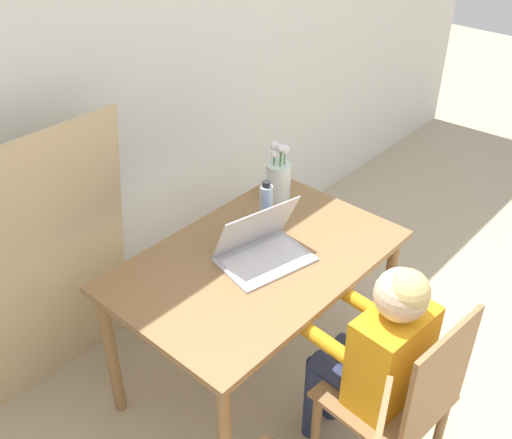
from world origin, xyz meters
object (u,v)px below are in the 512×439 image
object	(u,v)px
person_seated	(379,347)
flower_vase	(278,177)
chair_occupied	(400,401)
water_bottle	(266,208)
laptop	(261,246)

from	to	relation	value
person_seated	flower_vase	bearing A→B (deg)	-112.94
person_seated	chair_occupied	bearing A→B (deg)	90.00
chair_occupied	person_seated	bearing A→B (deg)	-90.00
water_bottle	chair_occupied	bearing A→B (deg)	-104.55
chair_occupied	water_bottle	size ratio (longest dim) A/B	3.62
chair_occupied	person_seated	size ratio (longest dim) A/B	0.87
person_seated	laptop	world-z (taller)	person_seated
chair_occupied	person_seated	xyz separation A→B (m)	(0.01, 0.12, 0.18)
person_seated	laptop	bearing A→B (deg)	-89.53
laptop	water_bottle	size ratio (longest dim) A/B	1.67
chair_occupied	flower_vase	xyz separation A→B (m)	(0.46, 0.97, 0.36)
laptop	person_seated	bearing A→B (deg)	-81.50
person_seated	water_bottle	distance (m)	0.77
flower_vase	water_bottle	world-z (taller)	flower_vase
person_seated	laptop	size ratio (longest dim) A/B	2.50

